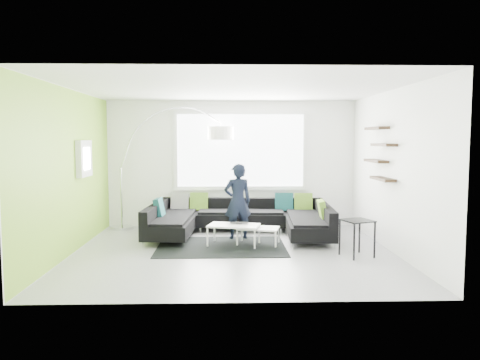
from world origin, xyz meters
name	(u,v)px	position (x,y,z in m)	size (l,w,h in m)	color
ground	(233,252)	(0.00, 0.00, 0.00)	(5.50, 5.50, 0.00)	gray
room_shell	(235,147)	(0.04, 0.21, 1.81)	(5.54, 5.04, 2.82)	white
sectional_sofa	(240,220)	(0.15, 1.31, 0.34)	(3.68, 2.42, 0.77)	black
rug	(221,246)	(-0.21, 0.42, 0.01)	(2.31, 1.68, 0.01)	black
coffee_table	(246,235)	(0.24, 0.56, 0.19)	(1.18, 0.69, 0.39)	white
arc_lamp	(121,168)	(-2.39, 2.19, 1.33)	(2.46, 0.66, 2.66)	silver
side_table	(357,238)	(2.05, -0.35, 0.31)	(0.45, 0.45, 0.62)	black
person	(238,202)	(0.10, 1.10, 0.74)	(0.60, 0.46, 1.48)	black
laptop	(239,224)	(0.11, 0.57, 0.40)	(0.34, 0.22, 0.03)	black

